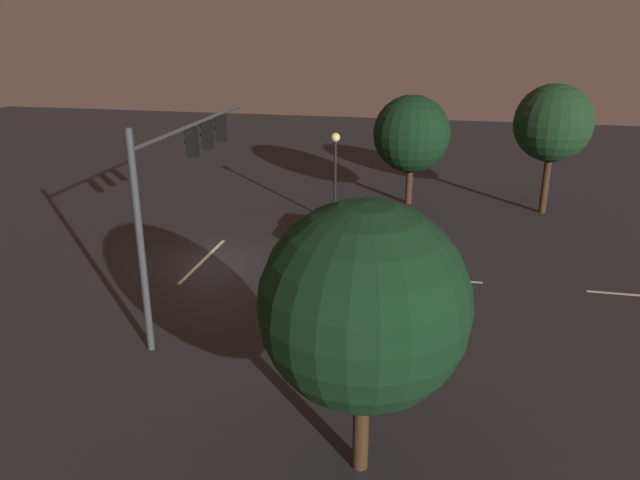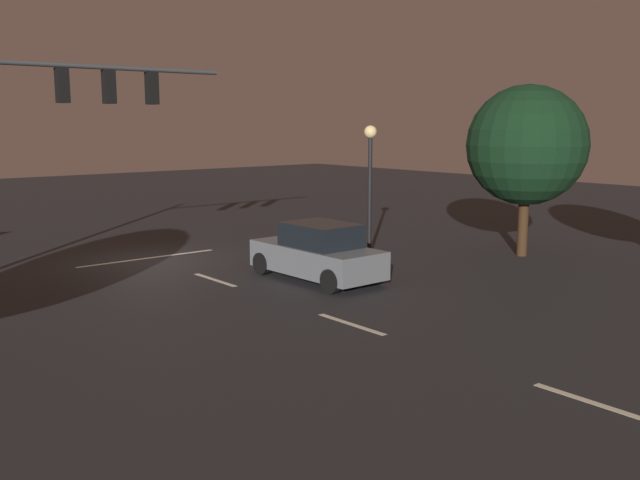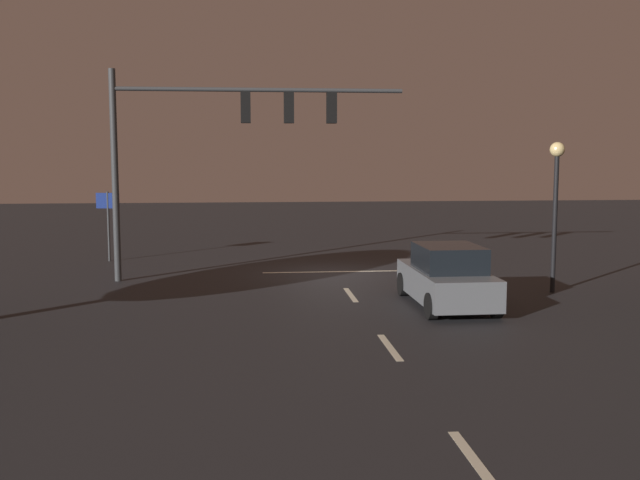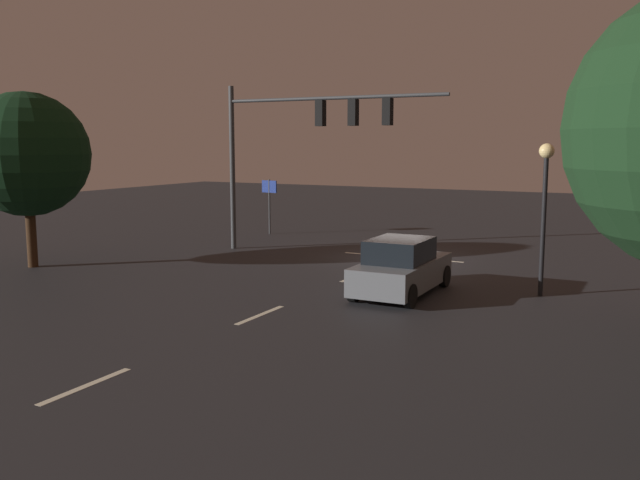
{
  "view_description": "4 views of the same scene",
  "coord_description": "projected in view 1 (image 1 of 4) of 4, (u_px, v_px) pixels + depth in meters",
  "views": [
    {
      "loc": [
        22.7,
        9.36,
        9.73
      ],
      "look_at": [
        0.59,
        4.79,
        1.51
      ],
      "focal_mm": 34.69,
      "sensor_mm": 36.0,
      "label": 1
    },
    {
      "loc": [
        10.56,
        21.65,
        4.6
      ],
      "look_at": [
        -1.07,
        7.58,
        1.54
      ],
      "focal_mm": 39.61,
      "sensor_mm": 36.0,
      "label": 2
    },
    {
      "loc": [
        3.02,
        25.2,
        4.09
      ],
      "look_at": [
        1.09,
        5.79,
        1.85
      ],
      "focal_mm": 41.3,
      "sensor_mm": 36.0,
      "label": 3
    },
    {
      "loc": [
        -9.59,
        24.79,
        4.51
      ],
      "look_at": [
        0.43,
        5.8,
        1.44
      ],
      "focal_mm": 38.34,
      "sensor_mm": 36.0,
      "label": 4
    }
  ],
  "objects": [
    {
      "name": "lane_dash_mid",
      "position": [
        454.0,
        280.0,
        24.1
      ],
      "size": [
        0.16,
        2.2,
        0.01
      ],
      "primitive_type": "cube",
      "rotation": [
        0.0,
        0.0,
        1.57
      ],
      "color": "beige",
      "rests_on": "ground_plane"
    },
    {
      "name": "car_approaching",
      "position": [
        359.0,
        234.0,
        26.79
      ],
      "size": [
        1.94,
        4.39,
        1.7
      ],
      "color": "slate",
      "rests_on": "ground_plane"
    },
    {
      "name": "tree_left_far",
      "position": [
        553.0,
        123.0,
        30.83
      ],
      "size": [
        3.88,
        3.88,
        6.62
      ],
      "color": "#382314",
      "rests_on": "ground_plane"
    },
    {
      "name": "stop_bar",
      "position": [
        203.0,
        260.0,
        26.07
      ],
      "size": [
        5.0,
        0.16,
        0.01
      ],
      "primitive_type": "cube",
      "color": "beige",
      "rests_on": "ground_plane"
    },
    {
      "name": "lane_dash_far",
      "position": [
        304.0,
        268.0,
        25.24
      ],
      "size": [
        0.16,
        2.2,
        0.01
      ],
      "primitive_type": "cube",
      "rotation": [
        0.0,
        0.0,
        1.57
      ],
      "color": "beige",
      "rests_on": "ground_plane"
    },
    {
      "name": "lane_dash_near",
      "position": [
        618.0,
        294.0,
        22.96
      ],
      "size": [
        0.16,
        2.2,
        0.01
      ],
      "primitive_type": "cube",
      "rotation": [
        0.0,
        0.0,
        1.57
      ],
      "color": "beige",
      "rests_on": "ground_plane"
    },
    {
      "name": "ground_plane",
      "position": [
        212.0,
        261.0,
        26.0
      ],
      "size": [
        80.0,
        80.0,
        0.0
      ],
      "primitive_type": "plane",
      "color": "#232326"
    },
    {
      "name": "tree_right_near",
      "position": [
        364.0,
        305.0,
        12.78
      ],
      "size": [
        4.46,
        4.46,
        6.33
      ],
      "color": "#382314",
      "rests_on": "ground_plane"
    },
    {
      "name": "street_lamp_left_kerb",
      "position": [
        335.0,
        160.0,
        29.75
      ],
      "size": [
        0.44,
        0.44,
        4.49
      ],
      "color": "black",
      "rests_on": "ground_plane"
    },
    {
      "name": "traffic_signal_assembly",
      "position": [
        184.0,
        167.0,
        20.64
      ],
      "size": [
        9.51,
        0.47,
        6.85
      ],
      "color": "#383A3D",
      "rests_on": "ground_plane"
    },
    {
      "name": "tree_left_near",
      "position": [
        412.0,
        134.0,
        32.71
      ],
      "size": [
        4.09,
        4.09,
        5.87
      ],
      "color": "#382314",
      "rests_on": "ground_plane"
    }
  ]
}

